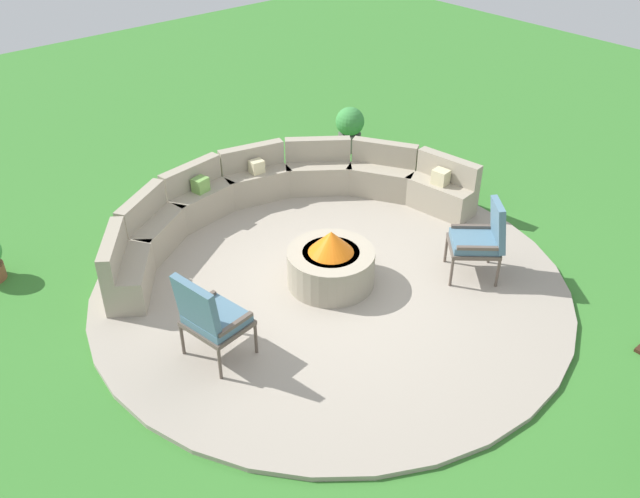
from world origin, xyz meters
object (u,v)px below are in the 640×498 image
Objects in this scene: lounge_chair_front_left at (210,316)px; lounge_chair_front_right at (482,238)px; curved_stone_bench at (275,199)px; potted_plant_0 at (350,127)px; fire_pit at (331,263)px.

lounge_chair_front_left is 1.03× the size of lounge_chair_front_right.
lounge_chair_front_right reaches higher than curved_stone_bench.
curved_stone_bench is 2.67m from potted_plant_0.
curved_stone_bench is 4.92× the size of lounge_chair_front_right.
potted_plant_0 is (4.70, 2.96, -0.20)m from lounge_chair_front_left.
lounge_chair_front_left is at bearing -140.42° from curved_stone_bench.
potted_plant_0 is (2.44, 1.09, 0.04)m from curved_stone_bench.
fire_pit is 1.85m from lounge_chair_front_left.
curved_stone_bench is 4.77× the size of lounge_chair_front_left.
fire_pit is at bearing 97.39° from lounge_chair_front_right.
lounge_chair_front_right is 1.38× the size of potted_plant_0.
lounge_chair_front_right is (1.07, -2.72, 0.23)m from curved_stone_bench.
lounge_chair_front_right is at bearing -68.59° from curved_stone_bench.
lounge_chair_front_right is at bearing -109.83° from potted_plant_0.
lounge_chair_front_right is (3.33, -0.85, -0.02)m from lounge_chair_front_left.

